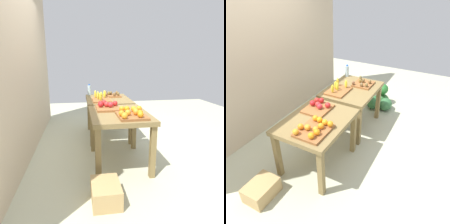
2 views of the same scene
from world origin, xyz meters
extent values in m
plane|color=#BBBD9E|center=(0.00, 0.00, 0.00)|extent=(8.00, 8.00, 0.00)
cube|color=beige|center=(0.00, 1.35, 1.50)|extent=(4.40, 0.12, 3.00)
cube|color=olive|center=(-0.56, 0.00, 0.72)|extent=(1.04, 0.80, 0.06)
cube|color=olive|center=(-1.02, -0.34, 0.34)|extent=(0.07, 0.07, 0.69)
cube|color=olive|center=(-0.10, -0.34, 0.34)|extent=(0.07, 0.07, 0.69)
cube|color=olive|center=(-1.02, 0.34, 0.34)|extent=(0.07, 0.07, 0.69)
cube|color=olive|center=(-0.10, 0.34, 0.34)|extent=(0.07, 0.07, 0.69)
cube|color=olive|center=(0.56, 0.00, 0.72)|extent=(1.04, 0.80, 0.06)
cube|color=olive|center=(0.10, -0.34, 0.34)|extent=(0.07, 0.07, 0.69)
cube|color=olive|center=(1.02, -0.34, 0.34)|extent=(0.07, 0.07, 0.69)
cube|color=olive|center=(0.10, 0.34, 0.34)|extent=(0.07, 0.07, 0.69)
cube|color=olive|center=(1.02, 0.34, 0.34)|extent=(0.07, 0.07, 0.69)
cube|color=#945B30|center=(-0.80, -0.12, 0.76)|extent=(0.44, 0.36, 0.03)
sphere|color=orange|center=(-0.63, -0.09, 0.82)|extent=(0.09, 0.09, 0.08)
sphere|color=orange|center=(-0.65, -0.18, 0.82)|extent=(0.10, 0.10, 0.08)
sphere|color=orange|center=(-0.96, -0.19, 0.82)|extent=(0.10, 0.10, 0.08)
sphere|color=orange|center=(-0.87, -0.21, 0.82)|extent=(0.10, 0.10, 0.08)
sphere|color=orange|center=(-0.65, -0.26, 0.82)|extent=(0.11, 0.11, 0.08)
sphere|color=orange|center=(-0.86, 0.03, 0.82)|extent=(0.10, 0.10, 0.08)
sphere|color=orange|center=(-0.74, -0.18, 0.82)|extent=(0.10, 0.10, 0.08)
sphere|color=orange|center=(-0.84, -0.06, 0.82)|extent=(0.11, 0.11, 0.08)
sphere|color=orange|center=(-0.83, -0.17, 0.82)|extent=(0.11, 0.11, 0.08)
sphere|color=orange|center=(-0.62, -0.03, 0.82)|extent=(0.10, 0.10, 0.08)
sphere|color=orange|center=(-0.98, 0.02, 0.82)|extent=(0.08, 0.08, 0.08)
cube|color=#945B30|center=(-0.33, 0.13, 0.76)|extent=(0.40, 0.34, 0.03)
sphere|color=red|center=(-0.31, 0.23, 0.82)|extent=(0.11, 0.11, 0.08)
sphere|color=red|center=(-0.21, 0.22, 0.82)|extent=(0.11, 0.11, 0.08)
sphere|color=red|center=(-0.34, 0.09, 0.82)|extent=(0.11, 0.11, 0.08)
sphere|color=red|center=(-0.25, 0.01, 0.82)|extent=(0.11, 0.11, 0.08)
sphere|color=red|center=(-0.30, 0.14, 0.82)|extent=(0.10, 0.10, 0.08)
sphere|color=red|center=(-0.18, 0.16, 0.82)|extent=(0.11, 0.11, 0.08)
cube|color=#945B30|center=(0.33, 0.15, 0.76)|extent=(0.44, 0.32, 0.03)
ellipsoid|color=yellow|center=(0.47, 0.08, 0.85)|extent=(0.06, 0.06, 0.14)
ellipsoid|color=yellow|center=(0.31, 0.16, 0.85)|extent=(0.04, 0.05, 0.14)
ellipsoid|color=yellow|center=(0.34, 0.21, 0.85)|extent=(0.06, 0.06, 0.14)
ellipsoid|color=yellow|center=(0.20, 0.18, 0.85)|extent=(0.06, 0.06, 0.14)
ellipsoid|color=yellow|center=(0.48, 0.24, 0.85)|extent=(0.05, 0.05, 0.14)
cube|color=#945B30|center=(0.78, -0.11, 0.76)|extent=(0.36, 0.32, 0.03)
ellipsoid|color=brown|center=(0.91, 0.00, 0.82)|extent=(0.07, 0.07, 0.07)
ellipsoid|color=brown|center=(0.81, -0.10, 0.82)|extent=(0.07, 0.07, 0.07)
ellipsoid|color=brown|center=(0.64, 0.02, 0.82)|extent=(0.06, 0.05, 0.07)
ellipsoid|color=olive|center=(0.78, -0.05, 0.82)|extent=(0.07, 0.07, 0.07)
ellipsoid|color=brown|center=(0.64, -0.14, 0.82)|extent=(0.05, 0.06, 0.07)
ellipsoid|color=brown|center=(0.66, -0.22, 0.82)|extent=(0.07, 0.07, 0.07)
ellipsoid|color=brown|center=(0.82, -0.21, 0.82)|extent=(0.07, 0.07, 0.07)
cylinder|color=silver|center=(1.01, 0.32, 0.85)|extent=(0.07, 0.07, 0.20)
cylinder|color=blue|center=(1.01, 0.32, 0.96)|extent=(0.04, 0.04, 0.02)
ellipsoid|color=#2D612B|center=(1.62, -0.24, 0.12)|extent=(0.23, 0.31, 0.23)
ellipsoid|color=#316F3B|center=(1.35, -0.13, 0.14)|extent=(0.41, 0.38, 0.27)
ellipsoid|color=#346B3C|center=(1.39, -0.40, 0.13)|extent=(0.31, 0.26, 0.26)
ellipsoid|color=#266C2A|center=(1.62, -0.24, 0.34)|extent=(0.27, 0.22, 0.22)
cube|color=tan|center=(-1.41, 0.30, 0.11)|extent=(0.40, 0.30, 0.21)
camera|label=1|loc=(-3.35, 0.54, 1.46)|focal=33.93mm
camera|label=2|loc=(-2.56, -1.40, 2.33)|focal=35.02mm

